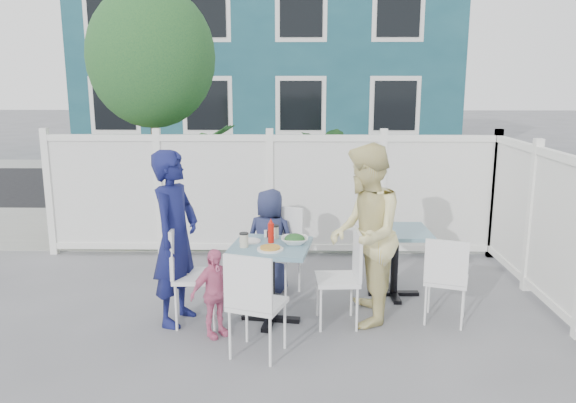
{
  "coord_description": "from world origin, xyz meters",
  "views": [
    {
      "loc": [
        0.49,
        -4.75,
        2.27
      ],
      "look_at": [
        0.37,
        0.72,
        1.09
      ],
      "focal_mm": 35.0,
      "sensor_mm": 36.0,
      "label": 1
    }
  ],
  "objects_px": {
    "utility_cabinet": "(143,183)",
    "chair_back": "(281,244)",
    "main_table": "(270,262)",
    "chair_right": "(346,271)",
    "woman": "(365,235)",
    "chair_near": "(254,298)",
    "chair_left": "(188,267)",
    "man": "(175,238)",
    "boy": "(270,240)",
    "spare_table": "(395,245)",
    "toddler": "(214,293)"
  },
  "relations": [
    {
      "from": "utility_cabinet",
      "to": "chair_back",
      "type": "bearing_deg",
      "value": -54.46
    },
    {
      "from": "main_table",
      "to": "chair_right",
      "type": "distance_m",
      "value": 0.71
    },
    {
      "from": "woman",
      "to": "chair_near",
      "type": "bearing_deg",
      "value": -46.09
    },
    {
      "from": "chair_left",
      "to": "utility_cabinet",
      "type": "bearing_deg",
      "value": -160.1
    },
    {
      "from": "man",
      "to": "utility_cabinet",
      "type": "bearing_deg",
      "value": 35.36
    },
    {
      "from": "chair_right",
      "to": "woman",
      "type": "distance_m",
      "value": 0.38
    },
    {
      "from": "utility_cabinet",
      "to": "main_table",
      "type": "xyz_separation_m",
      "value": [
        2.23,
        -3.68,
        -0.08
      ]
    },
    {
      "from": "man",
      "to": "boy",
      "type": "bearing_deg",
      "value": -29.65
    },
    {
      "from": "chair_back",
      "to": "chair_near",
      "type": "bearing_deg",
      "value": 107.79
    },
    {
      "from": "utility_cabinet",
      "to": "chair_right",
      "type": "distance_m",
      "value": 4.75
    },
    {
      "from": "main_table",
      "to": "man",
      "type": "distance_m",
      "value": 0.92
    },
    {
      "from": "chair_right",
      "to": "main_table",
      "type": "bearing_deg",
      "value": 82.93
    },
    {
      "from": "spare_table",
      "to": "chair_near",
      "type": "relative_size",
      "value": 0.79
    },
    {
      "from": "main_table",
      "to": "spare_table",
      "type": "relative_size",
      "value": 1.11
    },
    {
      "from": "spare_table",
      "to": "main_table",
      "type": "bearing_deg",
      "value": -152.07
    },
    {
      "from": "woman",
      "to": "boy",
      "type": "bearing_deg",
      "value": -124.81
    },
    {
      "from": "chair_right",
      "to": "man",
      "type": "bearing_deg",
      "value": 85.82
    },
    {
      "from": "main_table",
      "to": "woman",
      "type": "bearing_deg",
      "value": 1.47
    },
    {
      "from": "man",
      "to": "woman",
      "type": "relative_size",
      "value": 0.97
    },
    {
      "from": "utility_cabinet",
      "to": "man",
      "type": "distance_m",
      "value": 3.94
    },
    {
      "from": "main_table",
      "to": "woman",
      "type": "distance_m",
      "value": 0.93
    },
    {
      "from": "chair_right",
      "to": "boy",
      "type": "bearing_deg",
      "value": 37.95
    },
    {
      "from": "spare_table",
      "to": "man",
      "type": "xyz_separation_m",
      "value": [
        -2.18,
        -0.71,
        0.26
      ]
    },
    {
      "from": "spare_table",
      "to": "chair_near",
      "type": "xyz_separation_m",
      "value": [
        -1.39,
        -1.44,
        -0.03
      ]
    },
    {
      "from": "main_table",
      "to": "chair_right",
      "type": "relative_size",
      "value": 0.9
    },
    {
      "from": "boy",
      "to": "chair_near",
      "type": "bearing_deg",
      "value": 104.24
    },
    {
      "from": "chair_left",
      "to": "boy",
      "type": "distance_m",
      "value": 1.14
    },
    {
      "from": "chair_back",
      "to": "chair_near",
      "type": "distance_m",
      "value": 1.51
    },
    {
      "from": "man",
      "to": "chair_left",
      "type": "bearing_deg",
      "value": -90.94
    },
    {
      "from": "boy",
      "to": "toddler",
      "type": "relative_size",
      "value": 1.39
    },
    {
      "from": "chair_back",
      "to": "chair_near",
      "type": "relative_size",
      "value": 1.02
    },
    {
      "from": "chair_back",
      "to": "man",
      "type": "xyz_separation_m",
      "value": [
        -0.96,
        -0.77,
        0.28
      ]
    },
    {
      "from": "chair_back",
      "to": "chair_near",
      "type": "height_order",
      "value": "chair_back"
    },
    {
      "from": "chair_near",
      "to": "man",
      "type": "xyz_separation_m",
      "value": [
        -0.79,
        0.73,
        0.29
      ]
    },
    {
      "from": "chair_near",
      "to": "boy",
      "type": "distance_m",
      "value": 1.57
    },
    {
      "from": "chair_near",
      "to": "woman",
      "type": "bearing_deg",
      "value": 57.04
    },
    {
      "from": "chair_right",
      "to": "woman",
      "type": "bearing_deg",
      "value": -71.0
    },
    {
      "from": "utility_cabinet",
      "to": "boy",
      "type": "bearing_deg",
      "value": -55.28
    },
    {
      "from": "spare_table",
      "to": "chair_left",
      "type": "bearing_deg",
      "value": -160.31
    },
    {
      "from": "utility_cabinet",
      "to": "woman",
      "type": "relative_size",
      "value": 0.78
    },
    {
      "from": "utility_cabinet",
      "to": "boy",
      "type": "xyz_separation_m",
      "value": [
        2.18,
        -2.86,
        -0.1
      ]
    },
    {
      "from": "spare_table",
      "to": "boy",
      "type": "height_order",
      "value": "boy"
    },
    {
      "from": "chair_near",
      "to": "woman",
      "type": "height_order",
      "value": "woman"
    },
    {
      "from": "chair_near",
      "to": "utility_cabinet",
      "type": "bearing_deg",
      "value": 134.43
    },
    {
      "from": "main_table",
      "to": "chair_near",
      "type": "bearing_deg",
      "value": -97.51
    },
    {
      "from": "chair_back",
      "to": "woman",
      "type": "xyz_separation_m",
      "value": [
        0.81,
        -0.73,
        0.31
      ]
    },
    {
      "from": "toddler",
      "to": "chair_back",
      "type": "bearing_deg",
      "value": 22.7
    },
    {
      "from": "chair_right",
      "to": "boy",
      "type": "relative_size",
      "value": 0.8
    },
    {
      "from": "spare_table",
      "to": "utility_cabinet",
      "type": "bearing_deg",
      "value": 139.61
    },
    {
      "from": "chair_back",
      "to": "toddler",
      "type": "relative_size",
      "value": 1.15
    }
  ]
}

